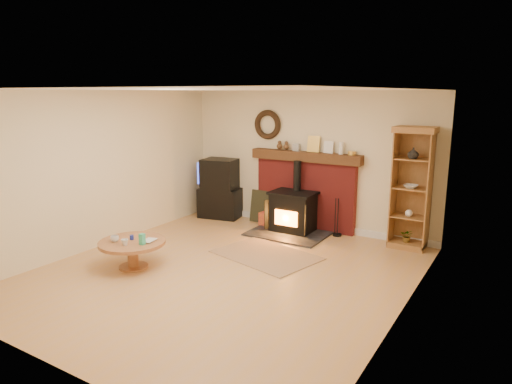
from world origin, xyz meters
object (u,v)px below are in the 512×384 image
Objects in this scene: tv_unit at (221,189)px; coffee_table at (132,246)px; wood_stove at (292,213)px; curio_cabinet at (412,188)px.

coffee_table is at bearing -79.39° from tv_unit.
wood_stove reaches higher than tv_unit.
wood_stove reaches higher than coffee_table.
curio_cabinet is at bearing 43.62° from coffee_table.
tv_unit is 0.60× the size of curio_cabinet.
curio_cabinet reaches higher than wood_stove.
coffee_table is at bearing -136.38° from curio_cabinet.
wood_stove is 1.80m from tv_unit.
tv_unit is at bearing -178.69° from curio_cabinet.
tv_unit is 3.09m from coffee_table.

